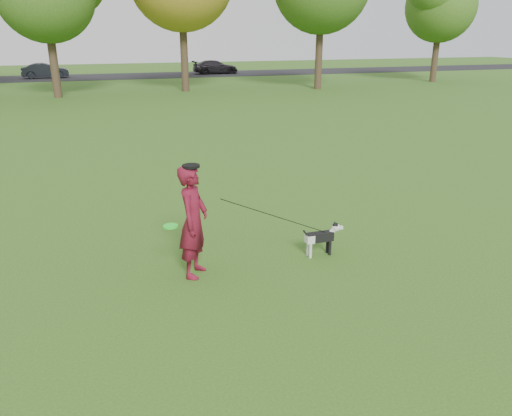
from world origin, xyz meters
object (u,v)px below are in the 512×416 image
object	(u,v)px
man	(193,222)
car_right	(215,67)
car_mid	(45,71)
dog	(323,236)

from	to	relation	value
man	car_right	size ratio (longest dim) A/B	0.43
car_mid	car_right	distance (m)	14.93
car_mid	car_right	world-z (taller)	car_mid
car_right	man	bearing A→B (deg)	166.13
man	car_right	world-z (taller)	man
dog	car_mid	bearing A→B (deg)	99.79
man	dog	xyz separation A→B (m)	(2.29, 0.03, -0.55)
dog	car_mid	distance (m)	40.72
car_mid	dog	bearing A→B (deg)	-173.26
car_right	car_mid	bearing A→B (deg)	90.52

